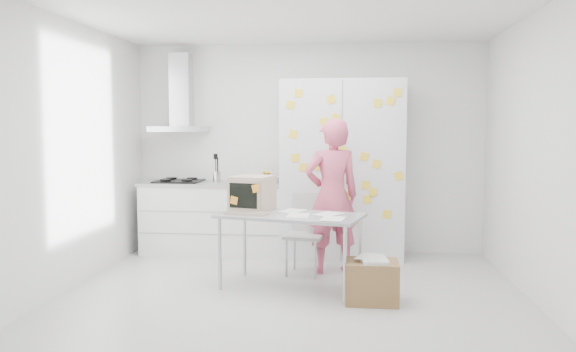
# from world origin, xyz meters

# --- Properties ---
(floor) EXTENTS (4.50, 4.00, 0.02)m
(floor) POSITION_xyz_m (0.00, 0.00, -0.01)
(floor) COLOR silver
(floor) RESTS_ON ground
(walls) EXTENTS (4.52, 4.01, 2.70)m
(walls) POSITION_xyz_m (0.00, 0.72, 1.35)
(walls) COLOR white
(walls) RESTS_ON ground
(ceiling) EXTENTS (4.50, 4.00, 0.02)m
(ceiling) POSITION_xyz_m (0.00, 0.00, 2.70)
(ceiling) COLOR white
(ceiling) RESTS_ON walls
(counter_run) EXTENTS (1.84, 0.63, 1.28)m
(counter_run) POSITION_xyz_m (-1.20, 1.70, 0.47)
(counter_run) COLOR white
(counter_run) RESTS_ON ground
(range_hood) EXTENTS (0.70, 0.48, 1.01)m
(range_hood) POSITION_xyz_m (-1.65, 1.84, 1.96)
(range_hood) COLOR silver
(range_hood) RESTS_ON walls
(tall_cabinet) EXTENTS (1.50, 0.68, 2.20)m
(tall_cabinet) POSITION_xyz_m (0.45, 1.67, 1.10)
(tall_cabinet) COLOR silver
(tall_cabinet) RESTS_ON ground
(person) EXTENTS (0.72, 0.59, 1.72)m
(person) POSITION_xyz_m (0.35, 0.89, 0.86)
(person) COLOR #D15171
(person) RESTS_ON ground
(desk) EXTENTS (1.54, 1.04, 1.12)m
(desk) POSITION_xyz_m (-0.31, 0.30, 0.85)
(desk) COLOR #9CA3A6
(desk) RESTS_ON ground
(chair) EXTENTS (0.47, 0.47, 0.89)m
(chair) POSITION_xyz_m (0.07, 0.83, 0.50)
(chair) COLOR #ACACAA
(chair) RESTS_ON ground
(cardboard_box) EXTENTS (0.49, 0.40, 0.42)m
(cardboard_box) POSITION_xyz_m (0.76, -0.17, 0.20)
(cardboard_box) COLOR olive
(cardboard_box) RESTS_ON ground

